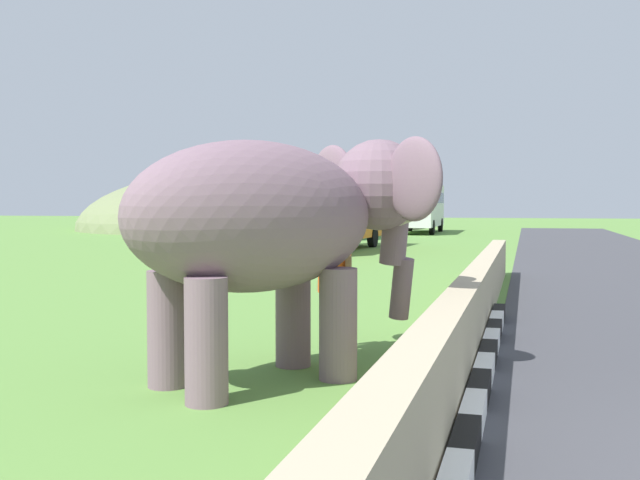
% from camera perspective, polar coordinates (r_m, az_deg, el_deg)
% --- Properties ---
extents(striped_curb, '(16.20, 0.20, 0.24)m').
position_cam_1_polar(striped_curb, '(5.64, 10.94, -16.89)').
color(striped_curb, white).
rests_on(striped_curb, ground_plane).
extents(barrier_parapet, '(28.00, 0.36, 1.00)m').
position_cam_1_polar(barrier_parapet, '(7.83, 10.25, -8.42)').
color(barrier_parapet, tan).
rests_on(barrier_parapet, ground_plane).
extents(elephant, '(3.93, 3.66, 2.85)m').
position_cam_1_polar(elephant, '(8.37, -3.08, 1.61)').
color(elephant, slate).
rests_on(elephant, ground_plane).
extents(person_handler, '(0.41, 0.59, 1.66)m').
position_cam_1_polar(person_handler, '(9.86, 1.15, -3.57)').
color(person_handler, navy).
rests_on(person_handler, ground_plane).
extents(bus_orange, '(9.58, 3.02, 3.50)m').
position_cam_1_polar(bus_orange, '(32.10, 0.78, 2.89)').
color(bus_orange, orange).
rests_on(bus_orange, ground_plane).
extents(bus_teal, '(9.27, 2.78, 3.50)m').
position_cam_1_polar(bus_teal, '(45.09, 2.08, 2.85)').
color(bus_teal, teal).
rests_on(bus_teal, ground_plane).
extents(bus_white, '(9.56, 2.75, 3.50)m').
position_cam_1_polar(bus_white, '(52.71, 7.88, 2.81)').
color(bus_white, silver).
rests_on(bus_white, ground_plane).
extents(cow_near, '(1.78, 1.44, 1.23)m').
position_cam_1_polar(cow_near, '(20.58, -6.45, -0.44)').
color(cow_near, tan).
rests_on(cow_near, ground_plane).
extents(hill_east, '(35.97, 28.78, 10.49)m').
position_cam_1_polar(hill_east, '(64.83, -4.76, 0.98)').
color(hill_east, '#717D53').
rests_on(hill_east, ground_plane).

